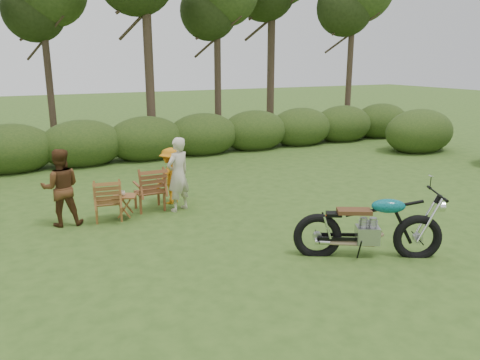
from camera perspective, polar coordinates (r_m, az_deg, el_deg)
name	(u,v)px	position (r m, az deg, el deg)	size (l,w,h in m)	color
ground	(298,262)	(7.73, 7.03, -9.86)	(80.00, 80.00, 0.00)	#2E4C19
tree_line	(150,39)	(16.21, -10.92, 16.56)	(22.52, 11.62, 8.14)	#38291E
motorcycle	(366,256)	(8.18, 15.09, -8.88)	(2.29, 0.87, 1.31)	#0CA1A8
lawn_chair_right	(150,209)	(10.38, -10.88, -3.55)	(0.66, 0.66, 0.96)	brown
lawn_chair_left	(109,220)	(9.93, -15.63, -4.68)	(0.60, 0.60, 0.88)	brown
side_table	(125,207)	(9.84, -13.83, -3.21)	(0.48, 0.41, 0.50)	brown
cup	(122,193)	(9.75, -14.18, -1.58)	(0.12, 0.12, 0.09)	beige
adult_a	(179,210)	(10.24, -7.41, -3.65)	(0.58, 0.38, 1.60)	beige
adult_b	(65,225)	(9.92, -20.60, -5.12)	(0.74, 0.58, 1.53)	#4C2C15
child	(172,203)	(10.77, -8.34, -2.78)	(0.82, 0.47, 1.27)	orange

